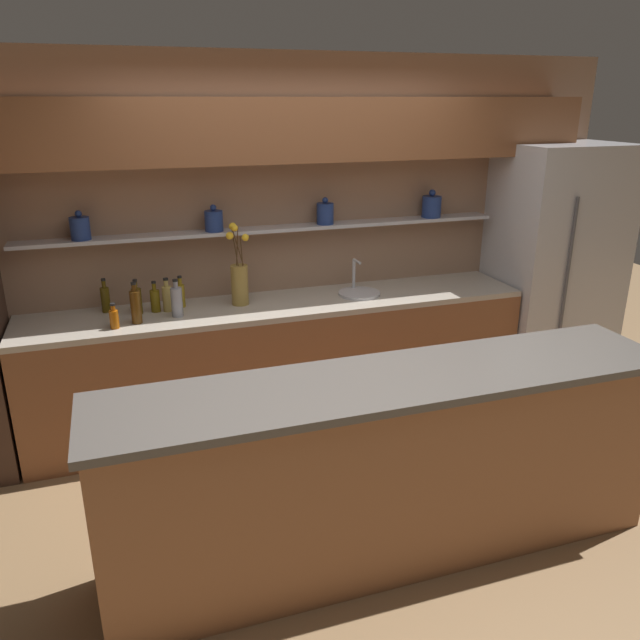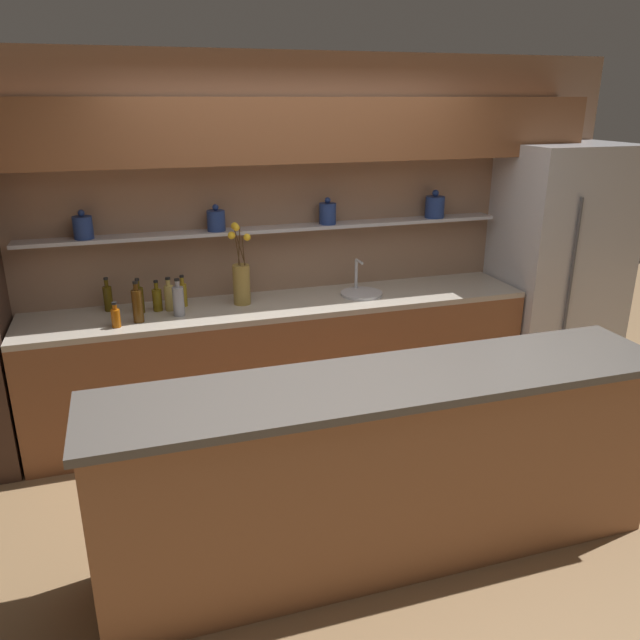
{
  "view_description": "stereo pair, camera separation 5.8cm",
  "coord_description": "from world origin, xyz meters",
  "px_view_note": "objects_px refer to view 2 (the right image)",
  "views": [
    {
      "loc": [
        -1.21,
        -2.84,
        2.29
      ],
      "look_at": [
        -0.11,
        0.44,
        1.06
      ],
      "focal_mm": 35.0,
      "sensor_mm": 36.0,
      "label": 1
    },
    {
      "loc": [
        -1.16,
        -2.86,
        2.29
      ],
      "look_at": [
        -0.11,
        0.44,
        1.06
      ],
      "focal_mm": 35.0,
      "sensor_mm": 36.0,
      "label": 2
    }
  ],
  "objects_px": {
    "bottle_spirit_5": "(169,297)",
    "bottle_sauce_1": "(116,317)",
    "flower_vase": "(241,279)",
    "bottle_oil_4": "(183,294)",
    "bottle_oil_0": "(108,298)",
    "bottle_spirit_2": "(137,305)",
    "bottle_oil_7": "(157,299)",
    "bottle_oil_3": "(139,299)",
    "bottle_spirit_6": "(178,300)",
    "sink_fixture": "(361,292)",
    "refrigerator": "(557,270)"
  },
  "relations": [
    {
      "from": "sink_fixture",
      "to": "bottle_oil_3",
      "type": "bearing_deg",
      "value": 177.53
    },
    {
      "from": "refrigerator",
      "to": "bottle_oil_7",
      "type": "distance_m",
      "value": 3.13
    },
    {
      "from": "bottle_spirit_5",
      "to": "bottle_oil_0",
      "type": "bearing_deg",
      "value": 163.92
    },
    {
      "from": "bottle_spirit_6",
      "to": "bottle_oil_3",
      "type": "bearing_deg",
      "value": 151.17
    },
    {
      "from": "bottle_spirit_6",
      "to": "bottle_oil_7",
      "type": "bearing_deg",
      "value": 131.94
    },
    {
      "from": "sink_fixture",
      "to": "refrigerator",
      "type": "bearing_deg",
      "value": -1.66
    },
    {
      "from": "bottle_oil_3",
      "to": "bottle_spirit_2",
      "type": "bearing_deg",
      "value": -94.51
    },
    {
      "from": "bottle_spirit_5",
      "to": "refrigerator",
      "type": "bearing_deg",
      "value": -2.04
    },
    {
      "from": "flower_vase",
      "to": "bottle_oil_4",
      "type": "height_order",
      "value": "flower_vase"
    },
    {
      "from": "refrigerator",
      "to": "bottle_oil_7",
      "type": "height_order",
      "value": "refrigerator"
    },
    {
      "from": "bottle_oil_0",
      "to": "bottle_spirit_5",
      "type": "bearing_deg",
      "value": -16.08
    },
    {
      "from": "bottle_sauce_1",
      "to": "bottle_spirit_5",
      "type": "bearing_deg",
      "value": 34.12
    },
    {
      "from": "bottle_oil_4",
      "to": "bottle_spirit_2",
      "type": "bearing_deg",
      "value": -141.81
    },
    {
      "from": "bottle_oil_0",
      "to": "bottle_spirit_2",
      "type": "relative_size",
      "value": 0.86
    },
    {
      "from": "bottle_spirit_5",
      "to": "bottle_oil_7",
      "type": "bearing_deg",
      "value": 169.1
    },
    {
      "from": "bottle_spirit_2",
      "to": "bottle_oil_7",
      "type": "height_order",
      "value": "bottle_spirit_2"
    },
    {
      "from": "bottle_oil_0",
      "to": "bottle_spirit_6",
      "type": "relative_size",
      "value": 0.92
    },
    {
      "from": "bottle_oil_3",
      "to": "sink_fixture",
      "type": "bearing_deg",
      "value": -2.47
    },
    {
      "from": "bottle_oil_3",
      "to": "bottle_sauce_1",
      "type": "bearing_deg",
      "value": -122.0
    },
    {
      "from": "sink_fixture",
      "to": "bottle_spirit_2",
      "type": "relative_size",
      "value": 1.12
    },
    {
      "from": "refrigerator",
      "to": "flower_vase",
      "type": "relative_size",
      "value": 3.44
    },
    {
      "from": "bottle_oil_0",
      "to": "bottle_spirit_5",
      "type": "xyz_separation_m",
      "value": [
        0.4,
        -0.11,
        0.0
      ]
    },
    {
      "from": "flower_vase",
      "to": "bottle_sauce_1",
      "type": "height_order",
      "value": "flower_vase"
    },
    {
      "from": "refrigerator",
      "to": "bottle_sauce_1",
      "type": "bearing_deg",
      "value": -177.81
    },
    {
      "from": "bottle_oil_4",
      "to": "refrigerator",
      "type": "bearing_deg",
      "value": -3.32
    },
    {
      "from": "flower_vase",
      "to": "bottle_sauce_1",
      "type": "relative_size",
      "value": 3.47
    },
    {
      "from": "bottle_sauce_1",
      "to": "bottle_spirit_6",
      "type": "distance_m",
      "value": 0.42
    },
    {
      "from": "refrigerator",
      "to": "bottle_oil_4",
      "type": "height_order",
      "value": "refrigerator"
    },
    {
      "from": "sink_fixture",
      "to": "bottle_oil_3",
      "type": "xyz_separation_m",
      "value": [
        -1.58,
        0.07,
        0.07
      ]
    },
    {
      "from": "refrigerator",
      "to": "bottle_oil_4",
      "type": "xyz_separation_m",
      "value": [
        -2.95,
        0.17,
        0.02
      ]
    },
    {
      "from": "bottle_oil_3",
      "to": "bottle_spirit_5",
      "type": "xyz_separation_m",
      "value": [
        0.2,
        -0.01,
        0.0
      ]
    },
    {
      "from": "refrigerator",
      "to": "bottle_spirit_5",
      "type": "distance_m",
      "value": 3.05
    },
    {
      "from": "refrigerator",
      "to": "bottle_oil_0",
      "type": "distance_m",
      "value": 3.46
    },
    {
      "from": "sink_fixture",
      "to": "bottle_spirit_5",
      "type": "relative_size",
      "value": 1.32
    },
    {
      "from": "flower_vase",
      "to": "refrigerator",
      "type": "bearing_deg",
      "value": -2.21
    },
    {
      "from": "flower_vase",
      "to": "sink_fixture",
      "type": "height_order",
      "value": "flower_vase"
    },
    {
      "from": "bottle_spirit_6",
      "to": "bottle_oil_7",
      "type": "distance_m",
      "value": 0.19
    },
    {
      "from": "bottle_oil_7",
      "to": "bottle_spirit_5",
      "type": "bearing_deg",
      "value": -10.9
    },
    {
      "from": "bottle_oil_0",
      "to": "bottle_oil_3",
      "type": "height_order",
      "value": "bottle_oil_3"
    },
    {
      "from": "refrigerator",
      "to": "bottle_oil_7",
      "type": "relative_size",
      "value": 9.21
    },
    {
      "from": "bottle_spirit_2",
      "to": "bottle_oil_3",
      "type": "relative_size",
      "value": 1.14
    },
    {
      "from": "bottle_oil_3",
      "to": "bottle_spirit_6",
      "type": "xyz_separation_m",
      "value": [
        0.25,
        -0.14,
        0.01
      ]
    },
    {
      "from": "sink_fixture",
      "to": "bottle_oil_7",
      "type": "bearing_deg",
      "value": 177.04
    },
    {
      "from": "bottle_spirit_2",
      "to": "bottle_oil_3",
      "type": "bearing_deg",
      "value": 85.49
    },
    {
      "from": "refrigerator",
      "to": "bottle_spirit_2",
      "type": "xyz_separation_m",
      "value": [
        -3.27,
        -0.07,
        0.05
      ]
    },
    {
      "from": "bottle_oil_7",
      "to": "flower_vase",
      "type": "bearing_deg",
      "value": -2.5
    },
    {
      "from": "bottle_oil_7",
      "to": "bottle_oil_3",
      "type": "bearing_deg",
      "value": -176.48
    },
    {
      "from": "flower_vase",
      "to": "bottle_oil_3",
      "type": "relative_size",
      "value": 2.39
    },
    {
      "from": "bottle_spirit_5",
      "to": "bottle_sauce_1",
      "type": "bearing_deg",
      "value": -145.88
    },
    {
      "from": "sink_fixture",
      "to": "bottle_oil_7",
      "type": "xyz_separation_m",
      "value": [
        -1.46,
        0.08,
        0.06
      ]
    }
  ]
}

